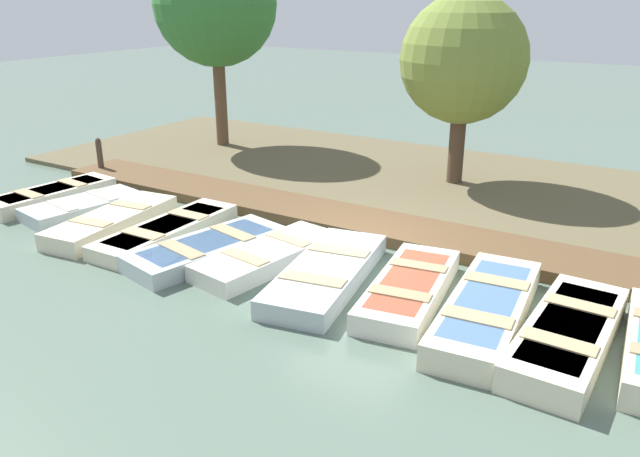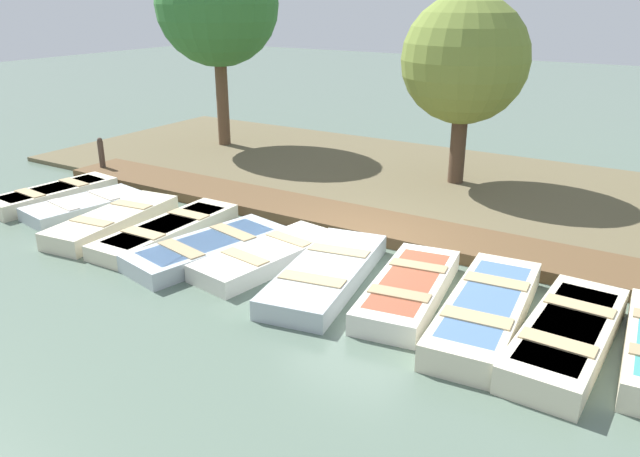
# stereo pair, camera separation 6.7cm
# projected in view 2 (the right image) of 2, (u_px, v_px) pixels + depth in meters

# --- Properties ---
(ground_plane) EXTENTS (80.00, 80.00, 0.00)m
(ground_plane) POSITION_uv_depth(u_px,v_px,m) (357.00, 252.00, 12.34)
(ground_plane) COLOR #566B5B
(shore_bank) EXTENTS (8.00, 24.00, 0.12)m
(shore_bank) POSITION_uv_depth(u_px,v_px,m) (448.00, 187.00, 16.29)
(shore_bank) COLOR brown
(shore_bank) RESTS_ON ground_plane
(dock_walkway) EXTENTS (1.52, 18.41, 0.24)m
(dock_walkway) POSITION_uv_depth(u_px,v_px,m) (385.00, 228.00, 13.30)
(dock_walkway) COLOR brown
(dock_walkway) RESTS_ON ground_plane
(rowboat_0) EXTENTS (3.10, 1.27, 0.39)m
(rowboat_0) POSITION_uv_depth(u_px,v_px,m) (53.00, 195.00, 15.24)
(rowboat_0) COLOR beige
(rowboat_0) RESTS_ON ground_plane
(rowboat_1) EXTENTS (2.79, 1.59, 0.34)m
(rowboat_1) POSITION_uv_depth(u_px,v_px,m) (85.00, 206.00, 14.52)
(rowboat_1) COLOR #B2BCC1
(rowboat_1) RESTS_ON ground_plane
(rowboat_2) EXTENTS (3.28, 1.38, 0.40)m
(rowboat_2) POSITION_uv_depth(u_px,v_px,m) (113.00, 221.00, 13.47)
(rowboat_2) COLOR beige
(rowboat_2) RESTS_ON ground_plane
(rowboat_3) EXTENTS (3.50, 1.05, 0.34)m
(rowboat_3) POSITION_uv_depth(u_px,v_px,m) (167.00, 230.00, 13.03)
(rowboat_3) COLOR beige
(rowboat_3) RESTS_ON ground_plane
(rowboat_4) EXTENTS (3.38, 1.87, 0.36)m
(rowboat_4) POSITION_uv_depth(u_px,v_px,m) (208.00, 248.00, 12.09)
(rowboat_4) COLOR #B2BCC1
(rowboat_4) RESTS_ON ground_plane
(rowboat_5) EXTENTS (3.18, 1.54, 0.36)m
(rowboat_5) POSITION_uv_depth(u_px,v_px,m) (268.00, 256.00, 11.75)
(rowboat_5) COLOR silver
(rowboat_5) RESTS_ON ground_plane
(rowboat_6) EXTENTS (3.62, 1.81, 0.37)m
(rowboat_6) POSITION_uv_depth(u_px,v_px,m) (326.00, 273.00, 11.00)
(rowboat_6) COLOR #B2BCC1
(rowboat_6) RESTS_ON ground_plane
(rowboat_7) EXTENTS (3.19, 1.51, 0.39)m
(rowboat_7) POSITION_uv_depth(u_px,v_px,m) (409.00, 289.00, 10.39)
(rowboat_7) COLOR silver
(rowboat_7) RESTS_ON ground_plane
(rowboat_8) EXTENTS (3.63, 1.40, 0.44)m
(rowboat_8) POSITION_uv_depth(u_px,v_px,m) (486.00, 310.00, 9.63)
(rowboat_8) COLOR beige
(rowboat_8) RESTS_ON ground_plane
(rowboat_9) EXTENTS (3.33, 1.19, 0.44)m
(rowboat_9) POSITION_uv_depth(u_px,v_px,m) (567.00, 336.00, 8.91)
(rowboat_9) COLOR beige
(rowboat_9) RESTS_ON ground_plane
(mooring_post_near) EXTENTS (0.16, 0.16, 1.08)m
(mooring_post_near) POSITION_uv_depth(u_px,v_px,m) (102.00, 156.00, 17.37)
(mooring_post_near) COLOR #47382D
(mooring_post_near) RESTS_ON ground_plane
(park_tree_far_left) EXTENTS (3.79, 3.79, 6.40)m
(park_tree_far_left) POSITION_uv_depth(u_px,v_px,m) (217.00, 5.00, 19.12)
(park_tree_far_left) COLOR brown
(park_tree_far_left) RESTS_ON ground_plane
(park_tree_left) EXTENTS (3.17, 3.17, 4.85)m
(park_tree_left) POSITION_uv_depth(u_px,v_px,m) (465.00, 61.00, 15.42)
(park_tree_left) COLOR #4C3828
(park_tree_left) RESTS_ON ground_plane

